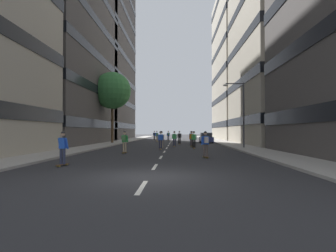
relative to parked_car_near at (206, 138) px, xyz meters
The scene contains 25 objects.
ground_plane 5.58m from the parked_car_near, 165.64° to the left, with size 191.76×191.76×0.00m, color #28282B.
sidewalk_left 14.45m from the parked_car_near, 158.18° to the left, with size 2.97×87.89×0.14m, color #9E9991.
sidewalk_right 6.03m from the parked_car_near, 63.44° to the left, with size 2.97×87.89×0.14m, color #9E9991.
lane_markings 5.92m from the parked_car_near, 155.77° to the left, with size 0.16×72.20×0.01m.
building_left_mid 27.06m from the parked_car_near, 169.12° to the right, with size 14.16×22.65×31.85m.
building_left_far 32.85m from the parked_car_near, 143.28° to the left, with size 14.16×22.92×37.68m.
building_right_mid 17.16m from the parked_car_near, 20.63° to the right, with size 14.16×18.19×25.85m.
building_right_far 24.68m from the parked_car_near, 55.61° to the left, with size 14.16×20.45×30.68m.
parked_car_near is the anchor object (origin of this frame).
street_tree_near 15.28m from the parked_car_near, 167.78° to the right, with size 5.20×5.20×9.93m.
streetlamp_right 14.09m from the parked_car_near, 81.50° to the right, with size 2.13×0.30×6.50m.
skater_0 9.44m from the parked_car_near, 145.10° to the left, with size 0.56×0.92×1.78m.
skater_1 8.63m from the parked_car_near, 107.41° to the right, with size 0.54×0.91×1.78m.
skater_2 13.68m from the parked_car_near, 115.61° to the right, with size 0.55×0.91×1.78m.
skater_3 10.71m from the parked_car_near, 115.40° to the right, with size 0.54×0.90×1.78m.
skater_4 6.00m from the parked_car_near, 131.70° to the right, with size 0.54×0.91×1.78m.
skater_5 11.35m from the parked_car_near, 121.58° to the left, with size 0.56×0.92×1.78m.
skater_6 3.92m from the parked_car_near, 127.30° to the right, with size 0.56×0.92×1.78m.
skater_7 15.68m from the parked_car_near, 112.05° to the right, with size 0.55×0.92×1.78m.
skater_8 29.24m from the parked_car_near, 110.20° to the right, with size 0.57×0.92×1.78m.
skater_9 21.05m from the parked_car_near, 113.80° to the right, with size 0.55×0.92×1.78m.
skater_10 10.43m from the parked_car_near, 104.59° to the right, with size 0.57×0.92×1.78m.
skater_11 13.29m from the parked_car_near, 101.11° to the right, with size 0.54×0.91×1.78m.
skater_12 22.99m from the parked_car_near, 95.89° to the right, with size 0.56×0.92×1.78m.
skater_13 15.33m from the parked_car_near, 124.97° to the left, with size 0.55×0.92×1.78m.
Camera 1 is at (1.14, -10.78, 1.80)m, focal length 29.58 mm.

